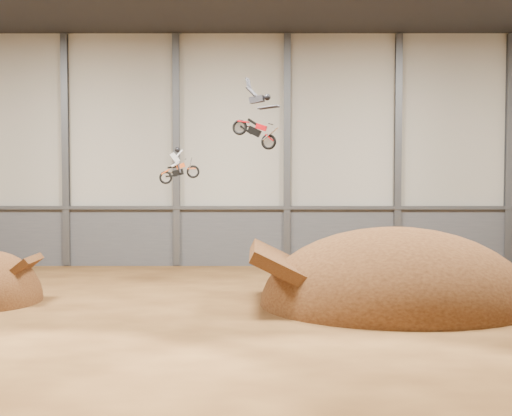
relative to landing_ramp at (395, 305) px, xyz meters
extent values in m
plane|color=#4D2E14|center=(-7.49, -2.28, 0.00)|extent=(40.00, 40.00, 0.00)
cube|color=#B3AD9E|center=(-7.49, 12.72, 7.00)|extent=(40.00, 0.10, 14.00)
cube|color=#4C4D53|center=(-7.49, 12.62, 1.75)|extent=(39.80, 0.18, 3.50)
cube|color=#47494F|center=(-7.49, 12.47, 3.55)|extent=(39.80, 0.35, 0.20)
cube|color=#47494F|center=(-17.49, 12.52, 7.00)|extent=(0.40, 0.36, 13.90)
cube|color=#47494F|center=(-10.83, 12.52, 7.00)|extent=(0.40, 0.36, 13.90)
cube|color=#47494F|center=(-4.16, 12.52, 7.00)|extent=(0.40, 0.36, 13.90)
cube|color=#47494F|center=(2.51, 12.52, 7.00)|extent=(0.40, 0.36, 13.90)
cube|color=#47494F|center=(9.17, 12.52, 7.00)|extent=(0.40, 0.36, 13.90)
ellipsoid|color=#391E0E|center=(0.00, 0.00, 0.00)|extent=(11.65, 10.30, 6.72)
camera|label=1|loc=(-5.96, -30.41, 5.78)|focal=50.00mm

